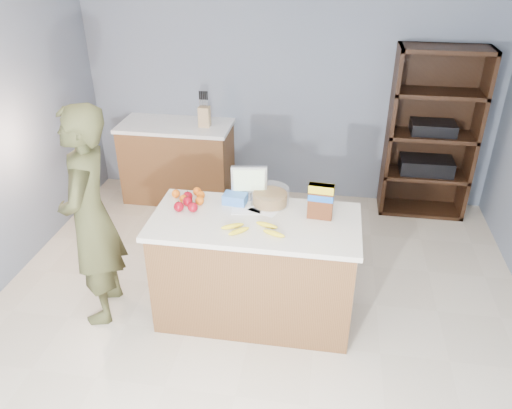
# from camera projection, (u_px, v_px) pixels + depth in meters

# --- Properties ---
(floor) EXTENTS (4.50, 5.00, 0.02)m
(floor) POSITION_uv_depth(u_px,v_px,m) (249.00, 338.00, 3.88)
(floor) COLOR beige
(floor) RESTS_ON ground
(walls) EXTENTS (4.52, 5.02, 2.51)m
(walls) POSITION_uv_depth(u_px,v_px,m) (247.00, 139.00, 3.07)
(walls) COLOR slate
(walls) RESTS_ON ground
(counter_peninsula) EXTENTS (1.56, 0.76, 0.90)m
(counter_peninsula) POSITION_uv_depth(u_px,v_px,m) (255.00, 272.00, 3.93)
(counter_peninsula) COLOR brown
(counter_peninsula) RESTS_ON ground
(back_cabinet) EXTENTS (1.24, 0.62, 0.90)m
(back_cabinet) POSITION_uv_depth(u_px,v_px,m) (178.00, 161.00, 5.72)
(back_cabinet) COLOR brown
(back_cabinet) RESTS_ON ground
(shelving_unit) EXTENTS (0.90, 0.40, 1.80)m
(shelving_unit) POSITION_uv_depth(u_px,v_px,m) (430.00, 136.00, 5.27)
(shelving_unit) COLOR black
(shelving_unit) RESTS_ON ground
(person) EXTENTS (0.54, 0.71, 1.77)m
(person) POSITION_uv_depth(u_px,v_px,m) (91.00, 218.00, 3.75)
(person) COLOR #414223
(person) RESTS_ON ground
(knife_block) EXTENTS (0.12, 0.10, 0.31)m
(knife_block) POSITION_uv_depth(u_px,v_px,m) (204.00, 116.00, 5.38)
(knife_block) COLOR tan
(knife_block) RESTS_ON back_cabinet
(envelopes) EXTENTS (0.37, 0.19, 0.00)m
(envelopes) POSITION_uv_depth(u_px,v_px,m) (255.00, 211.00, 3.80)
(envelopes) COLOR white
(envelopes) RESTS_ON counter_peninsula
(bananas) EXTENTS (0.48, 0.23, 0.04)m
(bananas) POSITION_uv_depth(u_px,v_px,m) (253.00, 229.00, 3.55)
(bananas) COLOR yellow
(bananas) RESTS_ON counter_peninsula
(apples) EXTENTS (0.19, 0.25, 0.08)m
(apples) POSITION_uv_depth(u_px,v_px,m) (187.00, 203.00, 3.84)
(apples) COLOR maroon
(apples) RESTS_ON counter_peninsula
(oranges) EXTENTS (0.29, 0.22, 0.07)m
(oranges) POSITION_uv_depth(u_px,v_px,m) (191.00, 196.00, 3.95)
(oranges) COLOR #EC5E0E
(oranges) RESTS_ON counter_peninsula
(blue_carton) EXTENTS (0.19, 0.14, 0.08)m
(blue_carton) POSITION_uv_depth(u_px,v_px,m) (235.00, 199.00, 3.90)
(blue_carton) COLOR blue
(blue_carton) RESTS_ON counter_peninsula
(salad_bowl) EXTENTS (0.30, 0.30, 0.13)m
(salad_bowl) POSITION_uv_depth(u_px,v_px,m) (270.00, 197.00, 3.88)
(salad_bowl) COLOR #267219
(salad_bowl) RESTS_ON counter_peninsula
(tv) EXTENTS (0.28, 0.12, 0.28)m
(tv) POSITION_uv_depth(u_px,v_px,m) (249.00, 181.00, 3.90)
(tv) COLOR silver
(tv) RESTS_ON counter_peninsula
(cereal_box) EXTENTS (0.19, 0.08, 0.28)m
(cereal_box) POSITION_uv_depth(u_px,v_px,m) (321.00, 199.00, 3.64)
(cereal_box) COLOR #592B14
(cereal_box) RESTS_ON counter_peninsula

